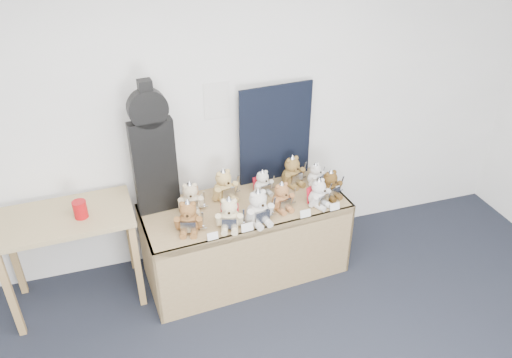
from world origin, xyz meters
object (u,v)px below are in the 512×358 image
object	(u,v)px
teddy_front_far_left	(189,218)
teddy_back_left	(191,198)
teddy_front_centre	(258,208)
teddy_back_end	(316,175)
teddy_front_left	(229,215)
teddy_front_end	(330,185)
teddy_front_right	(282,197)
teddy_back_far_left	(193,198)
teddy_back_centre_left	(224,186)
display_table	(248,225)
guitar_case	(153,151)
teddy_front_far_right	(319,194)
red_cup	(80,209)
side_table	(67,230)
teddy_back_right	(292,172)
teddy_back_centre_right	(263,183)

from	to	relation	value
teddy_front_far_left	teddy_back_left	distance (m)	0.27
teddy_front_centre	teddy_back_end	distance (m)	0.73
teddy_front_left	teddy_back_left	distance (m)	0.39
teddy_front_left	teddy_front_end	bearing A→B (deg)	26.37
teddy_front_end	teddy_front_right	bearing A→B (deg)	169.75
teddy_front_right	teddy_back_far_left	size ratio (longest dim) A/B	1.14
teddy_back_centre_left	teddy_front_right	bearing A→B (deg)	-53.28
display_table	teddy_back_left	bearing A→B (deg)	158.71
teddy_front_far_left	teddy_back_end	world-z (taller)	teddy_front_far_left
guitar_case	teddy_front_right	size ratio (longest dim) A/B	4.02
teddy_front_far_right	teddy_front_centre	bearing A→B (deg)	162.95
red_cup	teddy_front_centre	bearing A→B (deg)	-12.00
teddy_front_centre	teddy_back_centre_left	xyz separation A→B (m)	(-0.17, 0.38, -0.00)
teddy_front_right	teddy_back_end	size ratio (longest dim) A/B	1.20
teddy_front_left	teddy_front_right	bearing A→B (deg)	30.14
red_cup	display_table	bearing A→B (deg)	-4.44
side_table	teddy_front_left	bearing A→B (deg)	-18.16
display_table	teddy_back_right	distance (m)	0.60
teddy_front_far_right	teddy_back_end	world-z (taller)	teddy_front_far_right
display_table	teddy_front_centre	xyz separation A→B (m)	(0.03, -0.17, 0.28)
guitar_case	display_table	bearing A→B (deg)	-24.49
side_table	red_cup	bearing A→B (deg)	-25.70
teddy_front_far_left	teddy_front_far_right	world-z (taller)	teddy_front_far_left
teddy_front_centre	teddy_back_right	xyz separation A→B (m)	(0.44, 0.43, -0.01)
red_cup	teddy_front_right	xyz separation A→B (m)	(1.50, -0.16, -0.09)
teddy_front_centre	teddy_back_end	world-z (taller)	teddy_front_centre
teddy_front_far_left	guitar_case	bearing A→B (deg)	131.40
teddy_front_end	teddy_front_centre	bearing A→B (deg)	176.77
red_cup	teddy_back_centre_right	size ratio (longest dim) A/B	0.56
red_cup	teddy_front_left	size ratio (longest dim) A/B	0.46
teddy_front_left	teddy_back_left	bearing A→B (deg)	142.87
teddy_back_left	teddy_back_centre_right	xyz separation A→B (m)	(0.62, 0.07, -0.02)
guitar_case	red_cup	bearing A→B (deg)	-173.32
display_table	teddy_front_far_right	distance (m)	0.62
side_table	teddy_front_far_right	xyz separation A→B (m)	(1.93, -0.26, 0.10)
teddy_front_right	teddy_back_end	world-z (taller)	teddy_front_right
teddy_front_left	teddy_back_left	size ratio (longest dim) A/B	1.04
red_cup	teddy_front_centre	xyz separation A→B (m)	(1.28, -0.27, -0.07)
red_cup	teddy_back_end	bearing A→B (deg)	3.01
teddy_back_centre_right	teddy_back_end	xyz separation A→B (m)	(0.47, -0.00, -0.01)
teddy_front_end	teddy_back_left	world-z (taller)	teddy_back_left
teddy_front_right	guitar_case	bearing A→B (deg)	149.63
teddy_front_left	teddy_front_right	distance (m)	0.47
display_table	teddy_front_left	bearing A→B (deg)	-141.95
teddy_back_left	teddy_back_centre_right	bearing A→B (deg)	13.44
red_cup	teddy_front_left	bearing A→B (deg)	-14.74
teddy_front_end	teddy_front_left	bearing A→B (deg)	173.75
teddy_front_far_left	teddy_back_right	distance (m)	1.04
teddy_front_centre	teddy_front_right	bearing A→B (deg)	14.95
teddy_back_far_left	teddy_front_end	bearing A→B (deg)	15.94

